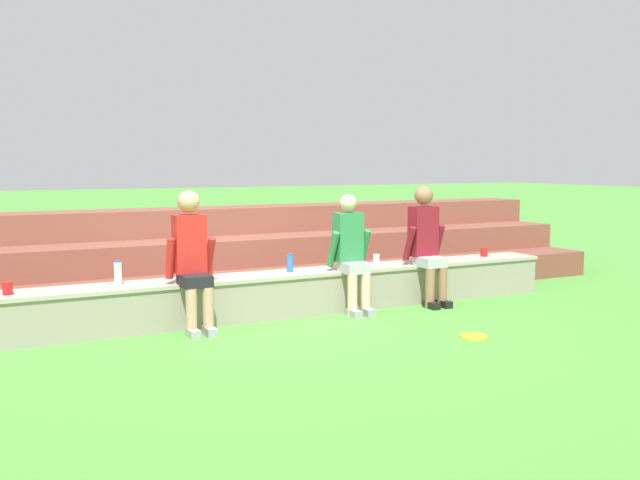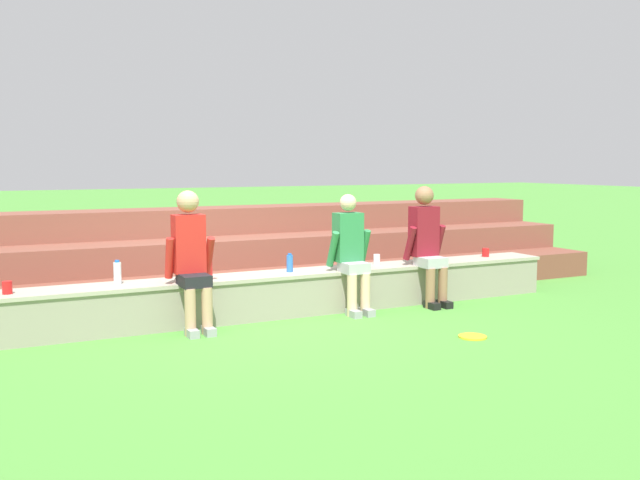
{
  "view_description": "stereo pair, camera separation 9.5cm",
  "coord_description": "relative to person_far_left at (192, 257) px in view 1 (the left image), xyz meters",
  "views": [
    {
      "loc": [
        -2.86,
        -6.84,
        1.7
      ],
      "look_at": [
        0.76,
        0.24,
        0.82
      ],
      "focal_mm": 39.34,
      "sensor_mm": 36.0,
      "label": 1
    },
    {
      "loc": [
        -2.78,
        -6.88,
        1.7
      ],
      "look_at": [
        0.76,
        0.24,
        0.82
      ],
      "focal_mm": 39.34,
      "sensor_mm": 36.0,
      "label": 2
    }
  ],
  "objects": [
    {
      "name": "ground_plane",
      "position": [
        0.82,
        0.02,
        -0.75
      ],
      "size": [
        80.0,
        80.0,
        0.0
      ],
      "primitive_type": "plane",
      "color": "#4C9338"
    },
    {
      "name": "stone_seating_wall",
      "position": [
        0.82,
        0.26,
        -0.5
      ],
      "size": [
        7.7,
        0.53,
        0.48
      ],
      "color": "gray",
      "rests_on": "ground"
    },
    {
      "name": "brick_bleachers",
      "position": [
        0.82,
        2.03,
        -0.33
      ],
      "size": [
        11.05,
        2.12,
        1.08
      ],
      "color": "brown",
      "rests_on": "ground"
    },
    {
      "name": "person_far_left",
      "position": [
        0.0,
        0.0,
        0.0
      ],
      "size": [
        0.49,
        0.58,
        1.42
      ],
      "color": "tan",
      "rests_on": "ground"
    },
    {
      "name": "person_left_of_center",
      "position": [
        1.86,
        0.02,
        -0.05
      ],
      "size": [
        0.49,
        0.51,
        1.35
      ],
      "color": "beige",
      "rests_on": "ground"
    },
    {
      "name": "person_center",
      "position": [
        2.9,
        0.02,
        0.01
      ],
      "size": [
        0.5,
        0.54,
        1.43
      ],
      "color": "#996B4C",
      "rests_on": "ground"
    },
    {
      "name": "water_bottle_mid_right",
      "position": [
        1.21,
        0.27,
        -0.18
      ],
      "size": [
        0.07,
        0.07,
        0.21
      ],
      "color": "blue",
      "rests_on": "stone_seating_wall"
    },
    {
      "name": "water_bottle_mid_left",
      "position": [
        -0.68,
        0.32,
        -0.16
      ],
      "size": [
        0.08,
        0.08,
        0.25
      ],
      "color": "silver",
      "rests_on": "stone_seating_wall"
    },
    {
      "name": "water_bottle_center_gap",
      "position": [
        0.28,
        0.3,
        -0.17
      ],
      "size": [
        0.07,
        0.07,
        0.22
      ],
      "color": "red",
      "rests_on": "stone_seating_wall"
    },
    {
      "name": "plastic_cup_left_end",
      "position": [
        -1.7,
        0.23,
        -0.21
      ],
      "size": [
        0.09,
        0.09,
        0.12
      ],
      "primitive_type": "cylinder",
      "color": "red",
      "rests_on": "stone_seating_wall"
    },
    {
      "name": "plastic_cup_middle",
      "position": [
        2.37,
        0.32,
        -0.21
      ],
      "size": [
        0.08,
        0.08,
        0.13
      ],
      "primitive_type": "cylinder",
      "color": "white",
      "rests_on": "stone_seating_wall"
    },
    {
      "name": "plastic_cup_right_end",
      "position": [
        4.03,
        0.31,
        -0.22
      ],
      "size": [
        0.09,
        0.09,
        0.11
      ],
      "primitive_type": "cylinder",
      "color": "red",
      "rests_on": "stone_seating_wall"
    },
    {
      "name": "frisbee",
      "position": [
        2.37,
        -1.52,
        -0.74
      ],
      "size": [
        0.28,
        0.28,
        0.02
      ],
      "primitive_type": "cylinder",
      "color": "yellow",
      "rests_on": "ground"
    }
  ]
}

